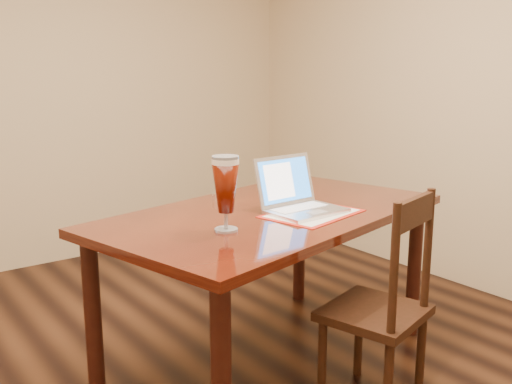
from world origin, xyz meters
TOP-DOWN VIEW (x-y plane):
  - room_shell at (0.00, 0.00)m, footprint 4.51×5.01m
  - dining_table at (0.46, 0.19)m, footprint 1.93×1.34m
  - dining_chair at (0.62, -0.39)m, footprint 0.51×0.50m

SIDE VIEW (x-z plane):
  - dining_chair at x=0.62m, z-range -0.03..0.97m
  - dining_table at x=0.46m, z-range 0.16..1.31m
  - room_shell at x=0.00m, z-range 0.41..3.11m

